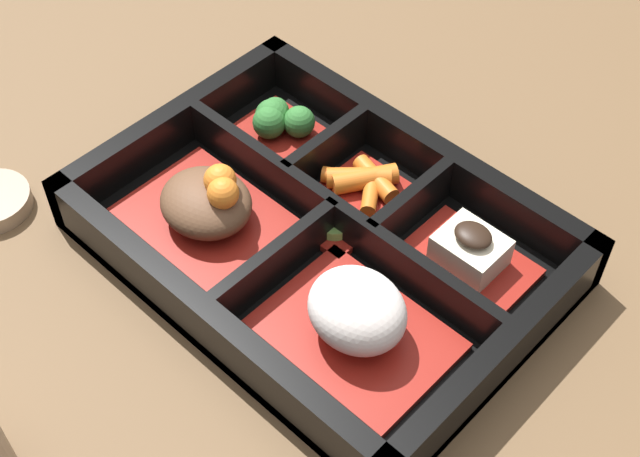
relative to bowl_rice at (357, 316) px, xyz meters
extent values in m
plane|color=brown|center=(0.07, -0.04, -0.03)|extent=(3.00, 3.00, 0.00)
cube|color=black|center=(0.07, -0.04, -0.03)|extent=(0.29, 0.21, 0.01)
cube|color=black|center=(0.07, -0.14, -0.01)|extent=(0.29, 0.01, 0.04)
cube|color=black|center=(0.07, 0.06, -0.01)|extent=(0.29, 0.01, 0.04)
cube|color=black|center=(-0.07, -0.04, -0.01)|extent=(0.01, 0.21, 0.04)
cube|color=black|center=(0.21, -0.04, -0.01)|extent=(0.01, 0.21, 0.04)
cube|color=black|center=(0.07, -0.05, -0.01)|extent=(0.27, 0.01, 0.04)
cube|color=black|center=(0.04, -0.09, -0.01)|extent=(0.01, 0.08, 0.04)
cube|color=black|center=(0.11, -0.09, -0.01)|extent=(0.01, 0.08, 0.04)
cube|color=black|center=(0.07, 0.00, -0.01)|extent=(0.01, 0.10, 0.04)
cube|color=maroon|center=(0.00, 0.00, -0.02)|extent=(0.11, 0.08, 0.01)
ellipsoid|color=silver|center=(0.00, 0.00, 0.01)|extent=(0.06, 0.05, 0.04)
cube|color=maroon|center=(0.13, 0.00, -0.02)|extent=(0.11, 0.08, 0.01)
ellipsoid|color=brown|center=(0.13, 0.00, 0.00)|extent=(0.06, 0.06, 0.03)
sphere|color=orange|center=(0.13, -0.01, 0.02)|extent=(0.02, 0.02, 0.02)
sphere|color=orange|center=(0.12, 0.00, 0.02)|extent=(0.02, 0.02, 0.02)
cube|color=maroon|center=(-0.02, -0.09, -0.02)|extent=(0.08, 0.06, 0.01)
cube|color=beige|center=(-0.02, -0.09, -0.01)|extent=(0.04, 0.03, 0.02)
ellipsoid|color=black|center=(-0.02, -0.09, 0.01)|extent=(0.02, 0.02, 0.01)
cube|color=maroon|center=(0.07, -0.09, -0.02)|extent=(0.06, 0.06, 0.01)
cylinder|color=#D1661E|center=(0.08, -0.09, -0.01)|extent=(0.04, 0.04, 0.01)
cylinder|color=#D1661E|center=(0.08, -0.09, -0.01)|extent=(0.04, 0.03, 0.01)
cylinder|color=#D1661E|center=(0.07, -0.10, -0.01)|extent=(0.04, 0.02, 0.01)
cylinder|color=#D1661E|center=(0.06, -0.09, -0.01)|extent=(0.03, 0.03, 0.01)
cylinder|color=#D1661E|center=(0.08, -0.09, -0.01)|extent=(0.04, 0.05, 0.01)
cube|color=maroon|center=(0.15, -0.09, -0.02)|extent=(0.07, 0.06, 0.01)
sphere|color=#2D6B2D|center=(0.17, -0.10, -0.01)|extent=(0.02, 0.02, 0.02)
sphere|color=#2D6B2D|center=(0.14, -0.10, 0.00)|extent=(0.02, 0.02, 0.02)
sphere|color=#2D6B2D|center=(0.16, -0.08, 0.00)|extent=(0.02, 0.02, 0.02)
sphere|color=#2D6B2D|center=(0.16, -0.09, 0.00)|extent=(0.02, 0.02, 0.02)
cube|color=maroon|center=(0.06, -0.05, -0.02)|extent=(0.04, 0.03, 0.01)
cylinder|color=#75A84C|center=(0.07, -0.06, -0.01)|extent=(0.03, 0.03, 0.01)
cylinder|color=#75A84C|center=(0.06, -0.05, -0.01)|extent=(0.02, 0.02, 0.01)
cylinder|color=#75A84C|center=(0.07, -0.06, -0.01)|extent=(0.02, 0.02, 0.01)
cylinder|color=#75A84C|center=(0.06, -0.05, -0.01)|extent=(0.02, 0.02, 0.00)
camera|label=1|loc=(-0.19, 0.23, 0.42)|focal=50.00mm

